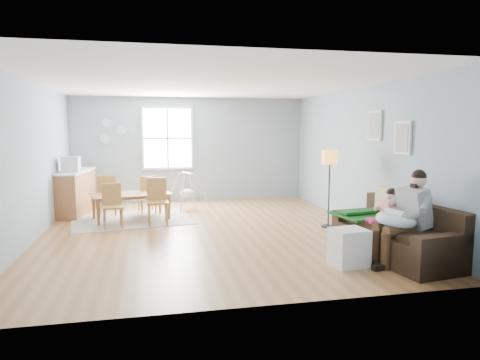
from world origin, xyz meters
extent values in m
cube|color=#925D33|center=(0.00, 0.00, -0.04)|extent=(8.40, 9.40, 0.08)
cube|color=white|center=(0.00, 0.00, 3.00)|extent=(8.40, 9.40, 0.60)
cube|color=#819AA9|center=(0.00, 4.66, 1.35)|extent=(8.40, 0.08, 3.90)
cube|color=#819AA9|center=(0.00, -4.66, 1.35)|extent=(8.40, 0.08, 3.90)
cube|color=#819AA9|center=(4.16, 0.00, 1.35)|extent=(0.08, 9.40, 3.90)
cube|color=silver|center=(-0.60, 3.47, 1.65)|extent=(1.32, 0.06, 1.62)
cube|color=white|center=(-0.60, 3.44, 1.65)|extent=(1.20, 0.02, 1.50)
cube|color=silver|center=(-0.60, 3.43, 1.65)|extent=(1.20, 0.03, 0.04)
cube|color=silver|center=(-0.60, 3.43, 1.65)|extent=(0.04, 0.03, 1.50)
cube|color=silver|center=(2.97, -1.50, 1.75)|extent=(0.04, 0.44, 0.54)
cube|color=slate|center=(2.94, -1.50, 1.75)|extent=(0.01, 0.36, 0.46)
cube|color=silver|center=(2.97, -0.60, 1.95)|extent=(0.04, 0.44, 0.54)
cube|color=slate|center=(2.94, -0.60, 1.95)|extent=(0.01, 0.36, 0.46)
cylinder|color=#95A6B3|center=(-2.10, 3.47, 2.05)|extent=(0.24, 0.02, 0.24)
cylinder|color=#95A6B3|center=(-1.75, 3.47, 1.85)|extent=(0.26, 0.02, 0.26)
cylinder|color=#95A6B3|center=(-2.15, 3.47, 1.65)|extent=(0.28, 0.02, 0.28)
cube|color=black|center=(2.45, -2.20, 0.20)|extent=(1.14, 2.12, 0.40)
cube|color=black|center=(2.78, -2.15, 0.61)|extent=(0.47, 2.03, 0.41)
cube|color=black|center=(2.58, -3.10, 0.48)|extent=(0.88, 0.31, 0.15)
cube|color=black|center=(2.32, -1.30, 0.48)|extent=(0.88, 0.31, 0.15)
cube|color=#135615|center=(2.34, -1.54, 0.52)|extent=(1.05, 0.94, 0.04)
cube|color=#C1B494|center=(2.64, -1.64, 0.73)|extent=(0.16, 0.47, 0.47)
cube|color=gray|center=(2.58, -2.47, 0.79)|extent=(0.41, 0.48, 0.58)
sphere|color=tan|center=(2.63, -2.46, 1.18)|extent=(0.21, 0.21, 0.21)
sphere|color=black|center=(2.63, -2.46, 1.23)|extent=(0.21, 0.21, 0.21)
cylinder|color=#331E12|center=(2.25, -2.64, 0.52)|extent=(0.47, 0.23, 0.16)
cylinder|color=#331E12|center=(2.21, -2.42, 0.52)|extent=(0.47, 0.23, 0.16)
cylinder|color=#331E12|center=(2.04, -2.67, 0.25)|extent=(0.13, 0.13, 0.50)
cylinder|color=#331E12|center=(2.00, -2.46, 0.25)|extent=(0.13, 0.13, 0.50)
cube|color=black|center=(1.96, -2.69, 0.04)|extent=(0.25, 0.14, 0.08)
cube|color=black|center=(1.92, -2.48, 0.04)|extent=(0.25, 0.14, 0.08)
torus|color=silver|center=(2.27, -2.52, 0.64)|extent=(0.56, 0.55, 0.22)
cylinder|color=silver|center=(2.27, -2.52, 0.72)|extent=(0.20, 0.32, 0.13)
sphere|color=tan|center=(2.24, -2.35, 0.74)|extent=(0.11, 0.11, 0.11)
cube|color=white|center=(2.47, -2.01, 0.67)|extent=(0.22, 0.25, 0.34)
sphere|color=tan|center=(2.50, -2.01, 0.90)|extent=(0.16, 0.16, 0.16)
sphere|color=black|center=(2.50, -2.01, 0.93)|extent=(0.16, 0.16, 0.16)
cylinder|color=#E13779|center=(2.25, -2.09, 0.52)|extent=(0.28, 0.10, 0.08)
cylinder|color=#E13779|center=(2.24, -1.96, 0.52)|extent=(0.28, 0.10, 0.08)
cylinder|color=#E13779|center=(2.12, -2.09, 0.36)|extent=(0.07, 0.07, 0.28)
cylinder|color=#E13779|center=(2.11, -1.96, 0.36)|extent=(0.07, 0.07, 0.28)
cylinder|color=black|center=(2.30, -0.16, 0.01)|extent=(0.26, 0.26, 0.03)
cylinder|color=black|center=(2.30, -0.16, 0.65)|extent=(0.03, 0.03, 1.31)
cylinder|color=orange|center=(2.30, -0.16, 1.36)|extent=(0.30, 0.30, 0.26)
cube|color=silver|center=(1.63, -2.41, 0.26)|extent=(0.51, 0.47, 0.52)
cube|color=black|center=(1.42, -2.44, 0.26)|extent=(0.07, 0.35, 0.41)
cube|color=#A29A94|center=(-1.46, 1.31, 0.01)|extent=(2.64, 2.16, 0.01)
imported|color=brown|center=(-1.46, 1.31, 0.28)|extent=(1.74, 1.23, 0.55)
cube|color=#A27038|center=(-1.77, 0.58, 0.41)|extent=(0.44, 0.44, 0.04)
cube|color=#A27038|center=(-1.80, 0.75, 0.64)|extent=(0.37, 0.09, 0.42)
cylinder|color=#A27038|center=(-1.90, 0.40, 0.20)|extent=(0.04, 0.04, 0.41)
cylinder|color=#A27038|center=(-1.59, 0.45, 0.20)|extent=(0.04, 0.04, 0.41)
cylinder|color=#A27038|center=(-1.95, 0.71, 0.20)|extent=(0.04, 0.04, 0.41)
cylinder|color=#A27038|center=(-1.64, 0.76, 0.20)|extent=(0.04, 0.04, 0.41)
cube|color=#A27038|center=(-0.93, 0.72, 0.45)|extent=(0.44, 0.44, 0.04)
cube|color=#A27038|center=(-0.94, 0.91, 0.70)|extent=(0.40, 0.06, 0.46)
cylinder|color=#A27038|center=(-1.09, 0.54, 0.22)|extent=(0.04, 0.04, 0.45)
cylinder|color=#A27038|center=(-0.75, 0.56, 0.22)|extent=(0.04, 0.04, 0.45)
cylinder|color=#A27038|center=(-1.10, 0.88, 0.22)|extent=(0.04, 0.04, 0.45)
cylinder|color=#A27038|center=(-0.77, 0.90, 0.22)|extent=(0.04, 0.04, 0.45)
cube|color=#A27038|center=(-1.99, 1.89, 0.43)|extent=(0.42, 0.42, 0.04)
cube|color=#A27038|center=(-1.98, 1.71, 0.68)|extent=(0.39, 0.06, 0.44)
cylinder|color=#A27038|center=(-1.83, 2.06, 0.22)|extent=(0.04, 0.04, 0.43)
cylinder|color=#A27038|center=(-2.16, 2.05, 0.22)|extent=(0.04, 0.04, 0.43)
cylinder|color=#A27038|center=(-1.81, 1.74, 0.22)|extent=(0.04, 0.04, 0.43)
cylinder|color=#A27038|center=(-2.14, 1.72, 0.22)|extent=(0.04, 0.04, 0.43)
cube|color=#A27038|center=(-1.14, 2.03, 0.41)|extent=(0.46, 0.46, 0.04)
cube|color=#A27038|center=(-1.10, 1.86, 0.64)|extent=(0.36, 0.12, 0.42)
cylinder|color=#A27038|center=(-1.03, 2.22, 0.21)|extent=(0.04, 0.04, 0.41)
cylinder|color=#A27038|center=(-1.33, 2.15, 0.21)|extent=(0.04, 0.04, 0.41)
cylinder|color=#A27038|center=(-0.95, 1.92, 0.21)|extent=(0.04, 0.04, 0.41)
cylinder|color=#A27038|center=(-1.26, 1.84, 0.21)|extent=(0.04, 0.04, 0.41)
cube|color=brown|center=(-2.70, 2.28, 0.47)|extent=(0.67, 1.74, 0.94)
cube|color=silver|center=(-2.70, 2.28, 0.95)|extent=(0.71, 1.78, 0.04)
cube|color=silver|center=(-2.72, 1.95, 1.14)|extent=(0.36, 0.34, 0.33)
cube|color=black|center=(-2.88, 1.95, 1.14)|extent=(0.03, 0.27, 0.23)
cylinder|color=silver|center=(-0.21, 2.31, 0.85)|extent=(0.23, 0.46, 0.04)
ellipsoid|color=beige|center=(-0.21, 2.31, 0.37)|extent=(0.35, 0.35, 0.21)
cylinder|color=silver|center=(-0.21, 2.31, 0.61)|extent=(0.01, 0.01, 0.39)
cylinder|color=silver|center=(-0.35, 1.96, 0.43)|extent=(0.17, 0.40, 0.85)
cylinder|color=silver|center=(0.15, 2.17, 0.43)|extent=(0.40, 0.19, 0.85)
cylinder|color=silver|center=(-0.56, 2.45, 0.43)|extent=(0.40, 0.19, 0.85)
cylinder|color=silver|center=(-0.07, 2.67, 0.43)|extent=(0.17, 0.40, 0.85)
camera|label=1|loc=(-1.04, -7.76, 1.90)|focal=32.00mm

